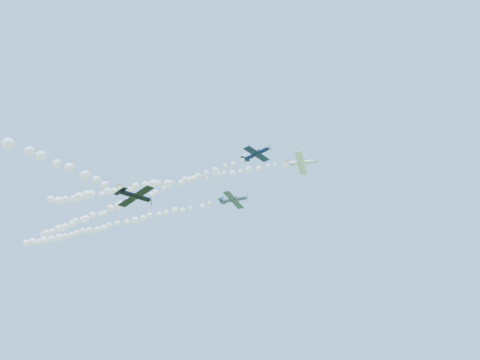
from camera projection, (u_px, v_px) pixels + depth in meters
The scene contains 7 objects.
plane_white at pixel (301, 163), 89.66m from camera, with size 7.53×7.72×2.66m.
smoke_trail_white at pixel (159, 184), 98.76m from camera, with size 63.52×19.84×3.14m, color white, non-canonical shape.
plane_navy at pixel (257, 154), 87.23m from camera, with size 7.73×8.04×2.12m.
smoke_trail_navy at pixel (123, 204), 111.74m from camera, with size 86.35×9.20×2.98m, color white, non-canonical shape.
plane_grey at pixel (234, 200), 97.95m from camera, with size 8.02×8.40×2.71m.
smoke_trail_grey at pixel (112, 226), 113.37m from camera, with size 72.71×10.48×3.51m, color white, non-canonical shape.
plane_black at pixel (135, 196), 71.98m from camera, with size 8.14×7.93×2.49m.
Camera 1 is at (48.03, -69.57, 8.32)m, focal length 30.00 mm.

